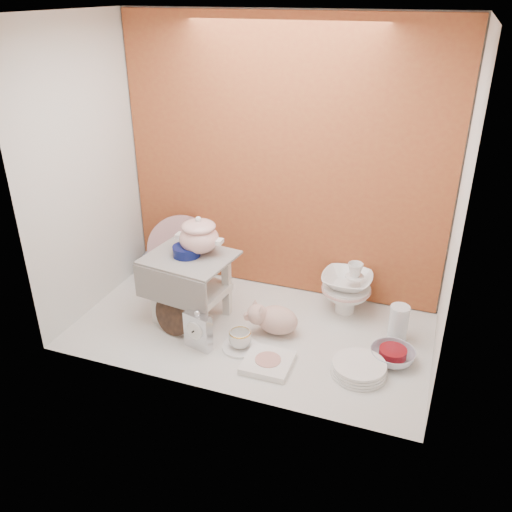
{
  "coord_description": "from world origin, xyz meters",
  "views": [
    {
      "loc": [
        0.81,
        -2.17,
        1.59
      ],
      "look_at": [
        0.02,
        0.02,
        0.42
      ],
      "focal_mm": 37.79,
      "sensor_mm": 36.0,
      "label": 1
    }
  ],
  "objects_px": {
    "step_stool": "(191,288)",
    "floral_platter": "(181,248)",
    "blue_white_vase": "(163,256)",
    "porcelain_tower": "(346,287)",
    "soup_tureen": "(199,235)",
    "plush_pig": "(277,320)",
    "dinner_plate_stack": "(359,368)",
    "mantel_clock": "(198,330)",
    "crystal_bowl": "(392,356)",
    "gold_rim_teacup": "(240,339)"
  },
  "relations": [
    {
      "from": "plush_pig",
      "to": "dinner_plate_stack",
      "type": "bearing_deg",
      "value": -21.46
    },
    {
      "from": "plush_pig",
      "to": "dinner_plate_stack",
      "type": "height_order",
      "value": "plush_pig"
    },
    {
      "from": "plush_pig",
      "to": "gold_rim_teacup",
      "type": "relative_size",
      "value": 2.44
    },
    {
      "from": "blue_white_vase",
      "to": "crystal_bowl",
      "type": "xyz_separation_m",
      "value": [
        1.42,
        -0.38,
        -0.1
      ]
    },
    {
      "from": "plush_pig",
      "to": "dinner_plate_stack",
      "type": "relative_size",
      "value": 1.06
    },
    {
      "from": "porcelain_tower",
      "to": "blue_white_vase",
      "type": "bearing_deg",
      "value": 178.98
    },
    {
      "from": "soup_tureen",
      "to": "floral_platter",
      "type": "distance_m",
      "value": 0.5
    },
    {
      "from": "blue_white_vase",
      "to": "porcelain_tower",
      "type": "height_order",
      "value": "porcelain_tower"
    },
    {
      "from": "soup_tureen",
      "to": "gold_rim_teacup",
      "type": "relative_size",
      "value": 2.17
    },
    {
      "from": "porcelain_tower",
      "to": "plush_pig",
      "type": "bearing_deg",
      "value": -131.2
    },
    {
      "from": "porcelain_tower",
      "to": "mantel_clock",
      "type": "bearing_deg",
      "value": -136.62
    },
    {
      "from": "step_stool",
      "to": "blue_white_vase",
      "type": "distance_m",
      "value": 0.51
    },
    {
      "from": "mantel_clock",
      "to": "crystal_bowl",
      "type": "distance_m",
      "value": 0.93
    },
    {
      "from": "blue_white_vase",
      "to": "mantel_clock",
      "type": "xyz_separation_m",
      "value": [
        0.51,
        -0.59,
        -0.03
      ]
    },
    {
      "from": "blue_white_vase",
      "to": "plush_pig",
      "type": "xyz_separation_m",
      "value": [
        0.84,
        -0.34,
        -0.06
      ]
    },
    {
      "from": "step_stool",
      "to": "porcelain_tower",
      "type": "relative_size",
      "value": 1.38
    },
    {
      "from": "blue_white_vase",
      "to": "soup_tureen",
      "type": "bearing_deg",
      "value": -37.08
    },
    {
      "from": "gold_rim_teacup",
      "to": "dinner_plate_stack",
      "type": "height_order",
      "value": "gold_rim_teacup"
    },
    {
      "from": "blue_white_vase",
      "to": "dinner_plate_stack",
      "type": "relative_size",
      "value": 1.06
    },
    {
      "from": "floral_platter",
      "to": "dinner_plate_stack",
      "type": "relative_size",
      "value": 1.56
    },
    {
      "from": "gold_rim_teacup",
      "to": "dinner_plate_stack",
      "type": "xyz_separation_m",
      "value": [
        0.58,
        0.0,
        -0.03
      ]
    },
    {
      "from": "step_stool",
      "to": "dinner_plate_stack",
      "type": "relative_size",
      "value": 1.64
    },
    {
      "from": "porcelain_tower",
      "to": "gold_rim_teacup",
      "type": "bearing_deg",
      "value": -129.07
    },
    {
      "from": "plush_pig",
      "to": "dinner_plate_stack",
      "type": "xyz_separation_m",
      "value": [
        0.45,
        -0.18,
        -0.05
      ]
    },
    {
      "from": "mantel_clock",
      "to": "porcelain_tower",
      "type": "bearing_deg",
      "value": 57.56
    },
    {
      "from": "soup_tureen",
      "to": "plush_pig",
      "type": "distance_m",
      "value": 0.58
    },
    {
      "from": "blue_white_vase",
      "to": "crystal_bowl",
      "type": "bearing_deg",
      "value": -15.04
    },
    {
      "from": "soup_tureen",
      "to": "crystal_bowl",
      "type": "xyz_separation_m",
      "value": [
        1.02,
        -0.08,
        -0.43
      ]
    },
    {
      "from": "dinner_plate_stack",
      "to": "porcelain_tower",
      "type": "height_order",
      "value": "porcelain_tower"
    },
    {
      "from": "gold_rim_teacup",
      "to": "blue_white_vase",
      "type": "bearing_deg",
      "value": 143.18
    },
    {
      "from": "gold_rim_teacup",
      "to": "mantel_clock",
      "type": "bearing_deg",
      "value": -161.73
    },
    {
      "from": "step_stool",
      "to": "soup_tureen",
      "type": "relative_size",
      "value": 1.74
    },
    {
      "from": "soup_tureen",
      "to": "porcelain_tower",
      "type": "bearing_deg",
      "value": 21.44
    },
    {
      "from": "blue_white_vase",
      "to": "mantel_clock",
      "type": "distance_m",
      "value": 0.78
    },
    {
      "from": "porcelain_tower",
      "to": "step_stool",
      "type": "bearing_deg",
      "value": -155.86
    },
    {
      "from": "floral_platter",
      "to": "blue_white_vase",
      "type": "distance_m",
      "value": 0.14
    },
    {
      "from": "step_stool",
      "to": "floral_platter",
      "type": "xyz_separation_m",
      "value": [
        -0.25,
        0.37,
        0.02
      ]
    },
    {
      "from": "floral_platter",
      "to": "porcelain_tower",
      "type": "xyz_separation_m",
      "value": [
        1.0,
        -0.04,
        -0.05
      ]
    },
    {
      "from": "blue_white_vase",
      "to": "dinner_plate_stack",
      "type": "xyz_separation_m",
      "value": [
        1.29,
        -0.52,
        -0.11
      ]
    },
    {
      "from": "soup_tureen",
      "to": "floral_platter",
      "type": "bearing_deg",
      "value": 131.21
    },
    {
      "from": "dinner_plate_stack",
      "to": "gold_rim_teacup",
      "type": "bearing_deg",
      "value": -179.57
    },
    {
      "from": "floral_platter",
      "to": "crystal_bowl",
      "type": "xyz_separation_m",
      "value": [
        1.3,
        -0.4,
        -0.17
      ]
    },
    {
      "from": "floral_platter",
      "to": "porcelain_tower",
      "type": "bearing_deg",
      "value": -2.14
    },
    {
      "from": "blue_white_vase",
      "to": "dinner_plate_stack",
      "type": "distance_m",
      "value": 1.39
    },
    {
      "from": "floral_platter",
      "to": "gold_rim_teacup",
      "type": "relative_size",
      "value": 3.58
    },
    {
      "from": "soup_tureen",
      "to": "porcelain_tower",
      "type": "height_order",
      "value": "soup_tureen"
    },
    {
      "from": "mantel_clock",
      "to": "soup_tureen",
      "type": "bearing_deg",
      "value": 125.52
    },
    {
      "from": "mantel_clock",
      "to": "blue_white_vase",
      "type": "bearing_deg",
      "value": 145.09
    },
    {
      "from": "step_stool",
      "to": "mantel_clock",
      "type": "height_order",
      "value": "step_stool"
    },
    {
      "from": "floral_platter",
      "to": "gold_rim_teacup",
      "type": "xyz_separation_m",
      "value": [
        0.59,
        -0.55,
        -0.14
      ]
    }
  ]
}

